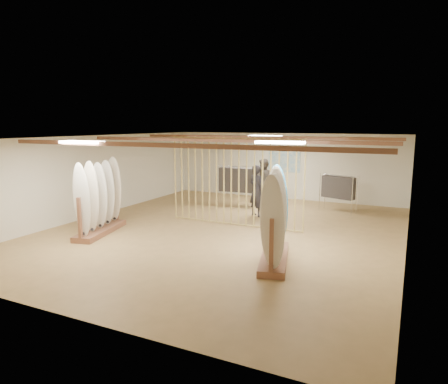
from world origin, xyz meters
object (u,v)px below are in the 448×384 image
at_px(clothing_rack_b, 338,187).
at_px(shopper_a, 257,187).
at_px(rack_right, 275,231).
at_px(shopper_b, 264,178).
at_px(rack_left, 100,209).
at_px(clothing_rack_a, 237,180).

xyz_separation_m(clothing_rack_b, shopper_a, (-2.44, -1.91, 0.11)).
relative_size(rack_right, shopper_a, 1.14).
bearing_deg(shopper_b, shopper_a, -32.20).
distance_m(rack_left, clothing_rack_a, 5.67).
relative_size(clothing_rack_b, shopper_b, 0.68).
xyz_separation_m(rack_right, shopper_a, (-2.07, 4.23, 0.29)).
bearing_deg(rack_left, shopper_b, 52.17).
bearing_deg(rack_left, shopper_a, 36.76).
bearing_deg(clothing_rack_b, shopper_b, -166.03).
height_order(rack_right, shopper_a, rack_right).
xyz_separation_m(rack_right, clothing_rack_b, (0.38, 6.14, 0.18)).
bearing_deg(clothing_rack_b, clothing_rack_a, -148.82).
relative_size(clothing_rack_a, shopper_b, 0.79).
bearing_deg(clothing_rack_b, shopper_a, -122.18).
distance_m(clothing_rack_a, shopper_b, 1.26).
relative_size(clothing_rack_a, shopper_a, 0.80).
height_order(rack_left, shopper_b, rack_left).
relative_size(rack_left, clothing_rack_a, 1.41).
relative_size(rack_right, clothing_rack_b, 1.67).
bearing_deg(rack_right, clothing_rack_a, 106.85).
bearing_deg(clothing_rack_a, rack_right, -63.88).
height_order(clothing_rack_a, clothing_rack_b, clothing_rack_a).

